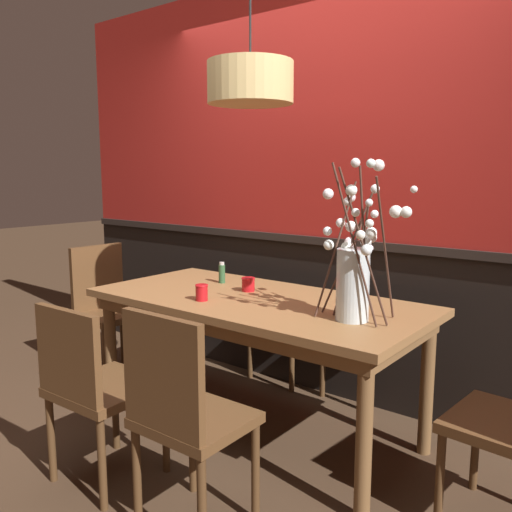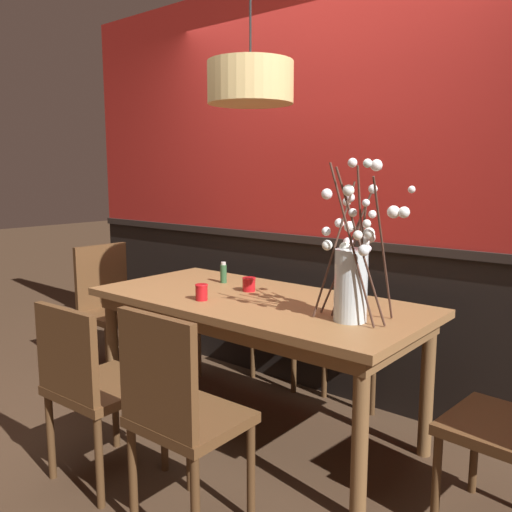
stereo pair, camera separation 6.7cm
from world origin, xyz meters
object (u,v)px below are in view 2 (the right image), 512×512
at_px(chair_head_west_end, 111,302).
at_px(pendant_lamp, 250,83).
at_px(chair_near_side_left, 93,381).
at_px(candle_holder_nearer_center, 249,284).
at_px(chair_near_side_right, 178,410).
at_px(condiment_bottle, 223,273).
at_px(chair_far_side_left, 296,308).
at_px(chair_far_side_right, 372,314).
at_px(dining_table, 256,313).
at_px(candle_holder_nearer_edge, 202,292).
at_px(vase_with_blossoms, 353,272).

xyz_separation_m(chair_head_west_end, pendant_lamp, (1.36, -0.04, 1.40)).
height_order(chair_near_side_left, candle_holder_nearer_center, chair_near_side_left).
xyz_separation_m(chair_near_side_right, chair_near_side_left, (-0.59, -0.00, -0.03)).
xyz_separation_m(chair_near_side_left, condiment_bottle, (-0.15, 1.06, 0.34)).
xyz_separation_m(chair_far_side_left, chair_near_side_left, (0.05, -1.70, -0.00)).
bearing_deg(chair_near_side_right, chair_far_side_right, 91.99).
bearing_deg(chair_far_side_left, chair_near_side_left, -88.25).
xyz_separation_m(chair_head_west_end, chair_near_side_right, (1.72, -0.90, 0.01)).
relative_size(chair_near_side_left, pendant_lamp, 0.96).
relative_size(chair_near_side_right, chair_far_side_right, 0.96).
relative_size(chair_far_side_right, condiment_bottle, 7.44).
distance_m(dining_table, chair_head_west_end, 1.41).
bearing_deg(chair_far_side_left, chair_near_side_right, -69.48).
bearing_deg(chair_far_side_right, pendant_lamp, -108.78).
bearing_deg(pendant_lamp, chair_near_side_right, -67.58).
distance_m(chair_near_side_left, candle_holder_nearer_edge, 0.72).
distance_m(candle_holder_nearer_edge, condiment_bottle, 0.47).
relative_size(chair_head_west_end, vase_with_blossoms, 1.26).
height_order(chair_head_west_end, chair_near_side_left, chair_head_west_end).
relative_size(candle_holder_nearer_center, candle_holder_nearer_edge, 0.92).
bearing_deg(dining_table, candle_holder_nearer_center, 143.40).
height_order(chair_head_west_end, chair_far_side_left, chair_head_west_end).
height_order(dining_table, chair_far_side_right, chair_far_side_right).
bearing_deg(chair_head_west_end, condiment_bottle, 8.82).
xyz_separation_m(dining_table, chair_head_west_end, (-1.40, 0.03, -0.17)).
xyz_separation_m(chair_near_side_right, pendant_lamp, (-0.36, 0.87, 1.39)).
xyz_separation_m(chair_far_side_right, chair_far_side_left, (-0.58, -0.04, -0.05)).
height_order(chair_head_west_end, vase_with_blossoms, vase_with_blossoms).
distance_m(chair_near_side_right, candle_holder_nearer_center, 1.11).
height_order(chair_far_side_left, pendant_lamp, pendant_lamp).
bearing_deg(chair_near_side_right, chair_near_side_left, -179.85).
relative_size(chair_far_side_left, chair_near_side_left, 1.00).
relative_size(chair_far_side_left, vase_with_blossoms, 1.18).
relative_size(chair_near_side_right, condiment_bottle, 7.13).
xyz_separation_m(vase_with_blossoms, pendant_lamp, (-0.67, 0.07, 0.91)).
height_order(candle_holder_nearer_center, pendant_lamp, pendant_lamp).
xyz_separation_m(chair_far_side_right, vase_with_blossoms, (0.37, -0.94, 0.46)).
distance_m(vase_with_blossoms, condiment_bottle, 1.09).
xyz_separation_m(chair_far_side_right, candle_holder_nearer_edge, (-0.45, -1.10, 0.28)).
bearing_deg(vase_with_blossoms, chair_near_side_left, -138.20).
relative_size(chair_head_west_end, condiment_bottle, 7.10).
relative_size(chair_far_side_left, candle_holder_nearer_edge, 9.93).
bearing_deg(dining_table, chair_far_side_left, 110.89).
relative_size(chair_far_side_right, pendant_lamp, 1.08).
bearing_deg(dining_table, candle_holder_nearer_edge, -129.82).
bearing_deg(chair_near_side_left, chair_near_side_right, 0.15).
xyz_separation_m(dining_table, chair_far_side_left, (-0.32, 0.83, -0.19)).
bearing_deg(chair_far_side_left, chair_far_side_right, 3.85).
relative_size(candle_holder_nearer_center, pendant_lamp, 0.09).
distance_m(chair_far_side_left, condiment_bottle, 0.74).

